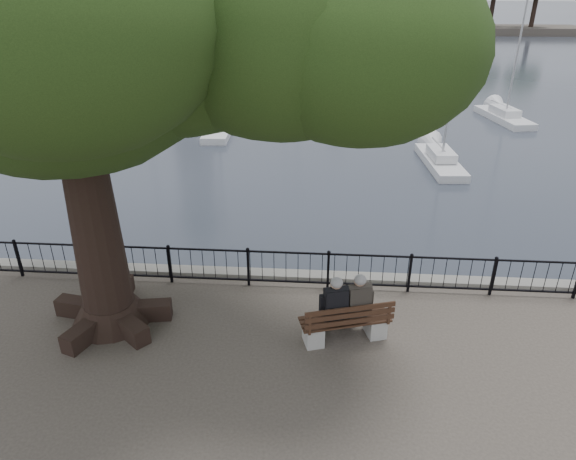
# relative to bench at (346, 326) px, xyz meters

# --- Properties ---
(harbor) EXTENTS (260.00, 260.00, 1.20)m
(harbor) POSITION_rel_bench_xyz_m (-1.39, 2.52, -0.86)
(harbor) COLOR slate
(harbor) RESTS_ON ground
(railing) EXTENTS (22.06, 0.06, 1.00)m
(railing) POSITION_rel_bench_xyz_m (-1.39, 2.02, 0.20)
(railing) COLOR black
(railing) RESTS_ON ground
(bench) EXTENTS (2.02, 1.11, 1.02)m
(bench) POSITION_rel_bench_xyz_m (0.00, 0.00, 0.00)
(bench) COLOR #A4A299
(bench) RESTS_ON ground
(person_left) EXTENTS (0.62, 0.88, 1.62)m
(person_left) POSITION_rel_bench_xyz_m (-0.29, 0.03, 0.39)
(person_left) COLOR black
(person_left) RESTS_ON ground
(person_right) EXTENTS (0.62, 0.88, 1.62)m
(person_right) POSITION_rel_bench_xyz_m (0.20, 0.17, 0.39)
(person_right) COLOR #2B2723
(person_right) RESTS_ON ground
(tree) EXTENTS (12.03, 8.40, 9.82)m
(tree) POSITION_rel_bench_xyz_m (-4.37, 0.44, 6.10)
(tree) COLOR black
(tree) RESTS_ON ground
(lion_monument) EXTENTS (6.32, 6.32, 9.24)m
(lion_monument) POSITION_rel_bench_xyz_m (0.61, 49.45, 0.98)
(lion_monument) COLOR slate
(lion_monument) RESTS_ON ground
(sailboat_a) EXTENTS (2.89, 4.90, 9.11)m
(sailboat_a) POSITION_rel_bench_xyz_m (-8.02, 21.46, -1.06)
(sailboat_a) COLOR white
(sailboat_a) RESTS_ON ground
(sailboat_b) EXTENTS (1.59, 4.98, 11.46)m
(sailboat_b) POSITION_rel_bench_xyz_m (-6.61, 19.51, -1.01)
(sailboat_b) COLOR white
(sailboat_b) RESTS_ON ground
(sailboat_c) EXTENTS (1.70, 4.93, 10.26)m
(sailboat_c) POSITION_rel_bench_xyz_m (4.91, 14.68, -1.04)
(sailboat_c) COLOR white
(sailboat_c) RESTS_ON ground
(sailboat_d) EXTENTS (2.48, 5.42, 10.05)m
(sailboat_d) POSITION_rel_bench_xyz_m (10.49, 23.67, -1.05)
(sailboat_d) COLOR white
(sailboat_d) RESTS_ON ground
(sailboat_e) EXTENTS (1.91, 6.20, 14.97)m
(sailboat_e) POSITION_rel_bench_xyz_m (-14.38, 29.96, -0.95)
(sailboat_e) COLOR white
(sailboat_e) RESTS_ON ground
(sailboat_f) EXTENTS (1.99, 5.74, 10.67)m
(sailboat_f) POSITION_rel_bench_xyz_m (-2.90, 33.63, -1.05)
(sailboat_f) COLOR white
(sailboat_f) RESTS_ON ground
(sailboat_g) EXTENTS (3.30, 5.36, 10.42)m
(sailboat_g) POSITION_rel_bench_xyz_m (7.94, 34.83, -1.04)
(sailboat_g) COLOR white
(sailboat_g) RESTS_ON ground
(sailboat_h) EXTENTS (1.32, 4.66, 10.11)m
(sailboat_h) POSITION_rel_bench_xyz_m (-4.31, 38.09, -1.04)
(sailboat_h) COLOR white
(sailboat_h) RESTS_ON ground
(far_shore) EXTENTS (30.00, 8.60, 9.18)m
(far_shore) POSITION_rel_bench_xyz_m (24.16, 78.98, 2.64)
(far_shore) COLOR #453F38
(far_shore) RESTS_ON ground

